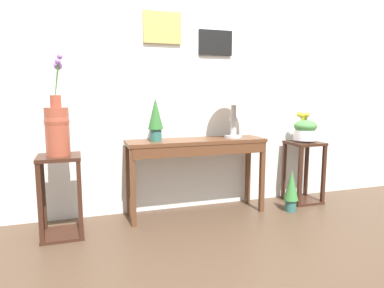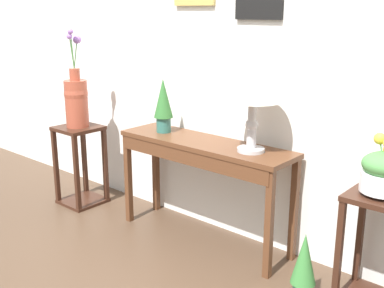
% 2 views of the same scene
% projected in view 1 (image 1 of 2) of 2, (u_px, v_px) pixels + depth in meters
% --- Properties ---
extents(ground_plane, '(12.00, 12.00, 0.01)m').
position_uv_depth(ground_plane, '(257.00, 258.00, 2.59)').
color(ground_plane, '#4C3828').
extents(back_wall_with_art, '(9.00, 0.13, 2.80)m').
position_uv_depth(back_wall_with_art, '(199.00, 75.00, 3.62)').
color(back_wall_with_art, silver).
rests_on(back_wall_with_art, ground).
extents(console_table, '(1.38, 0.37, 0.76)m').
position_uv_depth(console_table, '(197.00, 150.00, 3.41)').
color(console_table, '#56331E').
rests_on(console_table, ground).
extents(table_lamp, '(0.39, 0.39, 0.59)m').
position_uv_depth(table_lamp, '(234.00, 94.00, 3.47)').
color(table_lamp, '#B7B7BC').
rests_on(table_lamp, console_table).
extents(potted_plant_on_console, '(0.14, 0.14, 0.41)m').
position_uv_depth(potted_plant_on_console, '(156.00, 117.00, 3.26)').
color(potted_plant_on_console, '#2D665B').
rests_on(potted_plant_on_console, console_table).
extents(pedestal_stand_left, '(0.35, 0.35, 0.70)m').
position_uv_depth(pedestal_stand_left, '(61.00, 196.00, 2.92)').
color(pedestal_stand_left, '#381E14').
rests_on(pedestal_stand_left, ground).
extents(flower_vase_tall_left, '(0.20, 0.20, 0.82)m').
position_uv_depth(flower_vase_tall_left, '(57.00, 126.00, 2.84)').
color(flower_vase_tall_left, '#9E4733').
rests_on(flower_vase_tall_left, pedestal_stand_left).
extents(pedestal_stand_right, '(0.35, 0.35, 0.68)m').
position_uv_depth(pedestal_stand_right, '(303.00, 172.00, 3.87)').
color(pedestal_stand_right, '#381E14').
rests_on(pedestal_stand_right, ground).
extents(planter_bowl_wide_right, '(0.25, 0.25, 0.34)m').
position_uv_depth(planter_bowl_wide_right, '(305.00, 129.00, 3.80)').
color(planter_bowl_wide_right, silver).
rests_on(planter_bowl_wide_right, pedestal_stand_right).
extents(potted_plant_floor, '(0.15, 0.15, 0.44)m').
position_uv_depth(potted_plant_floor, '(291.00, 189.00, 3.56)').
color(potted_plant_floor, '#2D665B').
rests_on(potted_plant_floor, ground).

